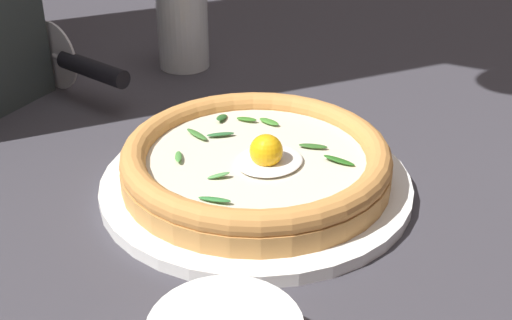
% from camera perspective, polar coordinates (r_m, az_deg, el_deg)
% --- Properties ---
extents(ground_plane, '(2.40, 2.40, 0.03)m').
position_cam_1_polar(ground_plane, '(0.67, 3.70, -3.36)').
color(ground_plane, '#39363D').
rests_on(ground_plane, ground).
extents(pizza_plate, '(0.29, 0.29, 0.01)m').
position_cam_1_polar(pizza_plate, '(0.66, -0.00, -1.98)').
color(pizza_plate, white).
rests_on(pizza_plate, ground).
extents(pizza, '(0.25, 0.25, 0.05)m').
position_cam_1_polar(pizza, '(0.64, 0.01, -0.08)').
color(pizza, tan).
rests_on(pizza, pizza_plate).
extents(pizza_cutter, '(0.03, 0.17, 0.09)m').
position_cam_1_polar(pizza_cutter, '(0.86, -14.25, 7.61)').
color(pizza_cutter, silver).
rests_on(pizza_cutter, ground).
extents(drinking_glass, '(0.07, 0.07, 0.14)m').
position_cam_1_polar(drinking_glass, '(0.93, -6.06, 11.10)').
color(drinking_glass, silver).
rests_on(drinking_glass, ground).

